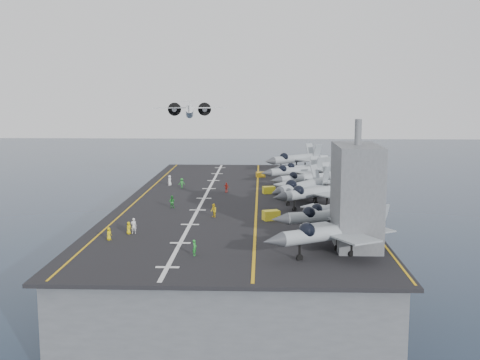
{
  "coord_description": "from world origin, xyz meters",
  "views": [
    {
      "loc": [
        3.81,
        -100.36,
        28.87
      ],
      "look_at": [
        0.0,
        4.0,
        13.0
      ],
      "focal_mm": 45.0,
      "sensor_mm": 36.0,
      "label": 1
    }
  ],
  "objects_px": {
    "transport_plane": "(190,112)",
    "fighter_jet_0": "(333,231)",
    "tow_cart_a": "(271,215)",
    "island_superstructure": "(357,183)"
  },
  "relations": [
    {
      "from": "island_superstructure",
      "to": "fighter_jet_0",
      "type": "xyz_separation_m",
      "value": [
        -3.22,
        -4.62,
        -4.77
      ]
    },
    {
      "from": "fighter_jet_0",
      "to": "tow_cart_a",
      "type": "height_order",
      "value": "fighter_jet_0"
    },
    {
      "from": "island_superstructure",
      "to": "transport_plane",
      "type": "height_order",
      "value": "island_superstructure"
    },
    {
      "from": "tow_cart_a",
      "to": "transport_plane",
      "type": "height_order",
      "value": "transport_plane"
    },
    {
      "from": "transport_plane",
      "to": "fighter_jet_0",
      "type": "bearing_deg",
      "value": -73.98
    },
    {
      "from": "fighter_jet_0",
      "to": "tow_cart_a",
      "type": "bearing_deg",
      "value": 110.11
    },
    {
      "from": "tow_cart_a",
      "to": "transport_plane",
      "type": "bearing_deg",
      "value": 105.04
    },
    {
      "from": "tow_cart_a",
      "to": "transport_plane",
      "type": "xyz_separation_m",
      "value": [
        -20.78,
        77.3,
        11.6
      ]
    },
    {
      "from": "tow_cart_a",
      "to": "fighter_jet_0",
      "type": "bearing_deg",
      "value": -69.89
    },
    {
      "from": "fighter_jet_0",
      "to": "transport_plane",
      "type": "bearing_deg",
      "value": 106.02
    }
  ]
}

